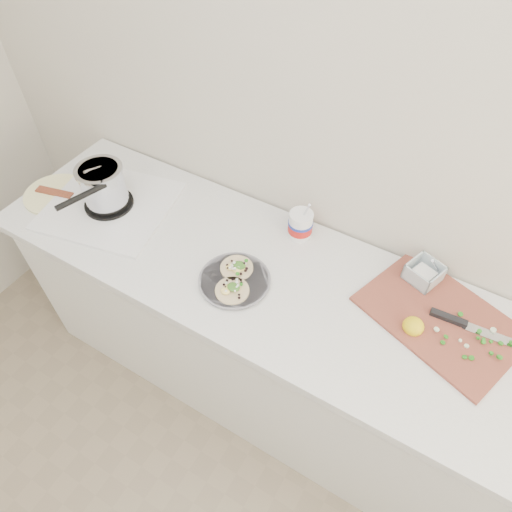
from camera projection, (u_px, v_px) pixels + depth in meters
The scene contains 6 objects.
counter at pixel (289, 346), 1.97m from camera, with size 2.44×0.66×0.90m.
stove at pixel (106, 193), 1.83m from camera, with size 0.57×0.54×0.24m.
taco_plate at pixel (235, 279), 1.62m from camera, with size 0.26×0.26×0.04m.
tub at pixel (301, 223), 1.74m from camera, with size 0.10×0.10×0.21m.
cutboard at pixel (440, 312), 1.53m from camera, with size 0.59×0.49×0.08m.
bacon_plate at pixel (55, 194), 1.94m from camera, with size 0.26×0.26×0.02m.
Camera 1 is at (0.38, 0.50, 2.20)m, focal length 32.00 mm.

